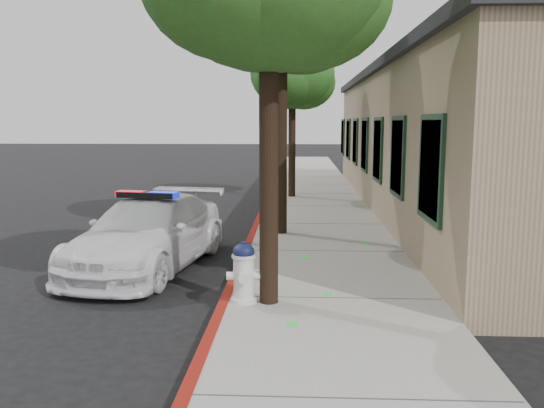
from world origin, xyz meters
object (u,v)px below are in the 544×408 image
at_px(fire_hydrant, 244,272).
at_px(street_tree_far, 294,77).
at_px(street_tree_mid, 282,11).
at_px(police_car, 148,233).
at_px(clapboard_building, 490,140).

distance_m(fire_hydrant, street_tree_far, 11.99).
height_order(fire_hydrant, street_tree_mid, street_tree_mid).
bearing_deg(police_car, street_tree_far, 84.05).
bearing_deg(fire_hydrant, street_tree_mid, 81.47).
distance_m(clapboard_building, fire_hydrant, 11.33).
relative_size(fire_hydrant, street_tree_mid, 0.13).
bearing_deg(police_car, fire_hydrant, -40.35).
relative_size(clapboard_building, street_tree_far, 3.94).
height_order(street_tree_mid, street_tree_far, street_tree_mid).
bearing_deg(fire_hydrant, clapboard_building, 51.15).
height_order(police_car, street_tree_mid, street_tree_mid).
distance_m(clapboard_building, street_tree_mid, 7.85).
bearing_deg(street_tree_mid, clapboard_building, 34.83).
relative_size(street_tree_mid, street_tree_far, 1.23).
bearing_deg(street_tree_mid, fire_hydrant, -94.09).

